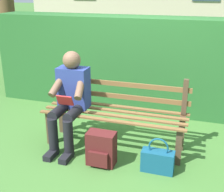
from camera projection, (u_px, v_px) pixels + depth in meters
The scene contains 6 objects.
ground at pixel (114, 146), 3.85m from camera, with size 60.00×60.00×0.00m, color #3D6B2D.
park_bench at pixel (116, 112), 3.75m from camera, with size 1.79×0.51×0.91m.
person_seated at pixel (70, 97), 3.69m from camera, with size 0.44×0.73×1.20m.
hedge_backdrop at pixel (164, 64), 4.74m from camera, with size 5.61×0.67×1.54m.
backpack at pixel (101, 149), 3.40m from camera, with size 0.32×0.26×0.40m.
handbag at pixel (158, 160), 3.29m from camera, with size 0.36×0.15×0.41m.
Camera 1 is at (-1.00, 3.24, 1.94)m, focal length 47.97 mm.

